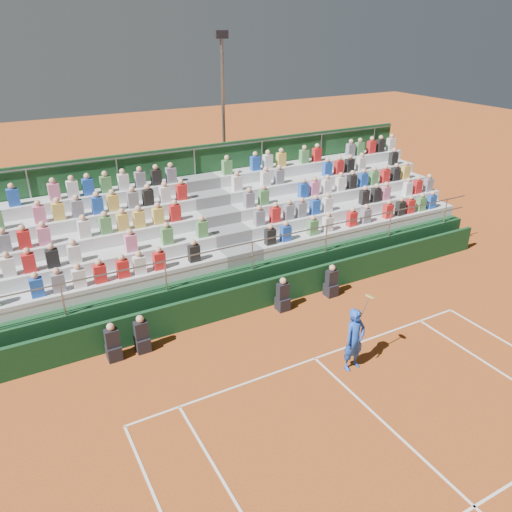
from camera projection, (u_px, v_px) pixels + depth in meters
ground at (315, 359)px, 14.23m from camera, size 90.00×90.00×0.00m
courtside_wall at (260, 295)px, 16.56m from camera, size 20.00×0.15×1.00m
line_officials at (225, 313)px, 15.55m from camera, size 7.98×0.40×1.19m
grandstand at (219, 244)px, 18.87m from camera, size 20.00×5.20×4.40m
tennis_player at (355, 339)px, 13.49m from camera, size 0.89×0.51×2.22m
floodlight_mast at (223, 112)px, 23.48m from camera, size 0.60×0.25×8.40m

